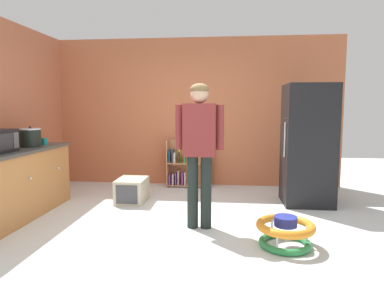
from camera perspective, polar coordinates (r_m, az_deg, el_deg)
name	(u,v)px	position (r m, az deg, el deg)	size (l,w,h in m)	color
ground_plane	(180,228)	(4.13, -2.09, -14.12)	(12.00, 12.00, 0.00)	silver
back_wall	(197,112)	(6.19, 0.85, 5.43)	(5.20, 0.06, 2.70)	#C56C46
left_side_wall	(11,114)	(5.62, -28.57, 4.59)	(0.06, 2.99, 2.70)	#C16C4A
kitchen_counter	(7,186)	(4.83, -29.06, -6.34)	(0.65, 2.17, 0.90)	#B87941
refrigerator	(308,145)	(5.23, 19.19, -0.12)	(0.73, 0.68, 1.78)	black
bookshelf	(186,166)	(6.12, -0.99, -3.81)	(0.80, 0.28, 0.85)	tan
standing_person	(199,142)	(3.91, 1.28, 0.39)	(0.57, 0.22, 1.72)	black
baby_walker	(285,232)	(3.70, 15.65, -14.23)	(0.60, 0.60, 0.32)	#2F914D
pet_carrier	(132,190)	(5.23, -10.24, -7.77)	(0.42, 0.55, 0.36)	beige
crock_pot	(31,137)	(5.10, -25.89, 1.01)	(0.28, 0.28, 0.28)	black
ketchup_bottle	(20,139)	(5.33, -27.39, 0.81)	(0.07, 0.07, 0.25)	red
green_glass_bottle	(25,138)	(5.42, -26.70, 0.92)	(0.07, 0.07, 0.25)	#33753D
orange_cup	(39,140)	(5.54, -24.63, 0.59)	(0.08, 0.08, 0.10)	orange
teal_cup	(45,141)	(5.31, -23.89, 0.40)	(0.08, 0.08, 0.10)	teal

